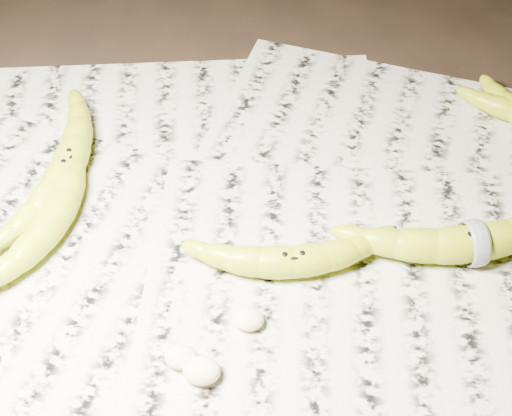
# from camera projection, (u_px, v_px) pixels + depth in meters

# --- Properties ---
(ground) EXTENTS (3.00, 3.00, 0.00)m
(ground) POSITION_uv_depth(u_px,v_px,m) (261.00, 252.00, 0.76)
(ground) COLOR black
(ground) RESTS_ON ground
(newspaper_patch) EXTENTS (0.90, 0.70, 0.01)m
(newspaper_patch) POSITION_uv_depth(u_px,v_px,m) (277.00, 239.00, 0.77)
(newspaper_patch) COLOR beige
(newspaper_patch) RESTS_ON ground
(banana_left_a) EXTENTS (0.08, 0.22, 0.04)m
(banana_left_a) POSITION_uv_depth(u_px,v_px,m) (67.00, 164.00, 0.81)
(banana_left_a) COLOR #B0BC17
(banana_left_a) RESTS_ON newspaper_patch
(banana_left_b) EXTENTS (0.09, 0.19, 0.04)m
(banana_left_b) POSITION_uv_depth(u_px,v_px,m) (53.00, 217.00, 0.76)
(banana_left_b) COLOR #B0BC17
(banana_left_b) RESTS_ON newspaper_patch
(banana_center) EXTENTS (0.20, 0.09, 0.04)m
(banana_center) POSITION_uv_depth(u_px,v_px,m) (293.00, 259.00, 0.72)
(banana_center) COLOR #B0BC17
(banana_center) RESTS_ON newspaper_patch
(banana_taped) EXTENTS (0.25, 0.13, 0.04)m
(banana_taped) POSITION_uv_depth(u_px,v_px,m) (474.00, 241.00, 0.73)
(banana_taped) COLOR #B0BC17
(banana_taped) RESTS_ON newspaper_patch
(measuring_tape) EXTENTS (0.02, 0.05, 0.05)m
(measuring_tape) POSITION_uv_depth(u_px,v_px,m) (474.00, 241.00, 0.73)
(measuring_tape) COLOR white
(measuring_tape) RESTS_ON newspaper_patch
(flesh_chunk_a) EXTENTS (0.03, 0.03, 0.02)m
(flesh_chunk_a) POSITION_uv_depth(u_px,v_px,m) (180.00, 355.00, 0.66)
(flesh_chunk_a) COLOR beige
(flesh_chunk_a) RESTS_ON newspaper_patch
(flesh_chunk_b) EXTENTS (0.04, 0.03, 0.02)m
(flesh_chunk_b) POSITION_uv_depth(u_px,v_px,m) (201.00, 368.00, 0.65)
(flesh_chunk_b) COLOR beige
(flesh_chunk_b) RESTS_ON newspaper_patch
(flesh_chunk_c) EXTENTS (0.03, 0.03, 0.02)m
(flesh_chunk_c) POSITION_uv_depth(u_px,v_px,m) (248.00, 317.00, 0.69)
(flesh_chunk_c) COLOR beige
(flesh_chunk_c) RESTS_ON newspaper_patch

